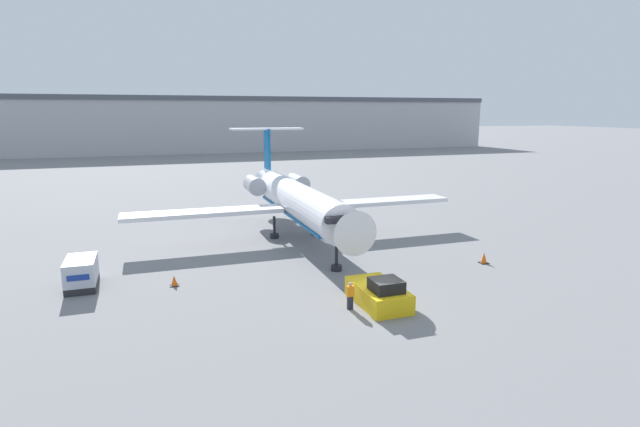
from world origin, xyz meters
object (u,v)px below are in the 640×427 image
luggage_cart (81,273)px  pushback_tug (379,293)px  worker_near_tug (350,295)px  traffic_cone_left (174,281)px  traffic_cone_right (484,258)px  airplane_main (297,199)px

luggage_cart → pushback_tug: bearing=-28.1°
worker_near_tug → traffic_cone_left: 11.91m
luggage_cart → traffic_cone_right: (27.78, -4.21, -0.56)m
pushback_tug → luggage_cart: (-16.76, 8.95, 0.27)m
airplane_main → luggage_cart: (-16.80, -7.74, -2.55)m
pushback_tug → traffic_cone_right: size_ratio=5.54×
traffic_cone_left → airplane_main: bearing=39.9°
airplane_main → worker_near_tug: bearing=-96.5°
pushback_tug → luggage_cart: bearing=151.9°
pushback_tug → worker_near_tug: (-1.87, -0.13, 0.16)m
worker_near_tug → traffic_cone_left: worker_near_tug is taller
airplane_main → traffic_cone_right: airplane_main is taller
pushback_tug → airplane_main: bearing=89.8°
luggage_cart → traffic_cone_left: 5.88m
traffic_cone_left → worker_near_tug: bearing=-38.8°
airplane_main → traffic_cone_right: (10.97, -11.95, -3.11)m
traffic_cone_left → traffic_cone_right: bearing=-6.7°
traffic_cone_left → traffic_cone_right: traffic_cone_right is taller
worker_near_tug → traffic_cone_right: worker_near_tug is taller
luggage_cart → traffic_cone_left: size_ratio=4.80×
airplane_main → traffic_cone_right: bearing=-47.5°
traffic_cone_right → airplane_main: bearing=132.5°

